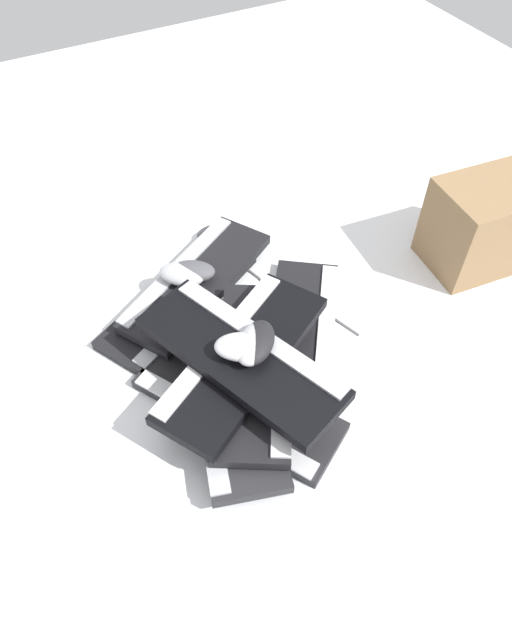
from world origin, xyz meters
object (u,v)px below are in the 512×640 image
object	(u,v)px
mouse_3	(255,343)
mouse_4	(192,271)
keyboard_7	(241,356)
cardboard_box	(482,225)
mouse_2	(243,347)
keyboard_3	(196,280)
keyboard_1	(181,300)
keyboard_2	(237,406)
mouse_0	(218,234)
keyboard_4	(231,396)
mouse_5	(182,275)
mouse_1	(256,342)
keyboard_0	(302,333)
keyboard_5	(256,367)
keyboard_6	(243,356)

from	to	relation	value
mouse_3	mouse_4	world-z (taller)	mouse_3
keyboard_7	cardboard_box	world-z (taller)	cardboard_box
mouse_2	keyboard_3	bearing A→B (deg)	-65.99
keyboard_1	keyboard_3	world-z (taller)	keyboard_3
keyboard_2	mouse_0	world-z (taller)	mouse_0
keyboard_7	mouse_3	xyz separation A→B (m)	(0.02, -0.01, 0.04)
keyboard_4	mouse_0	distance (m)	0.53
keyboard_3	mouse_5	world-z (taller)	mouse_5
keyboard_1	mouse_4	size ratio (longest dim) A/B	4.17
mouse_0	mouse_1	world-z (taller)	mouse_1
mouse_0	mouse_5	distance (m)	0.23
keyboard_7	mouse_1	xyz separation A→B (m)	(0.03, -0.01, 0.04)
keyboard_2	mouse_2	size ratio (longest dim) A/B	4.13
keyboard_0	keyboard_4	bearing A→B (deg)	-157.57
keyboard_4	mouse_0	xyz separation A→B (m)	(0.20, 0.49, -0.02)
keyboard_5	mouse_2	world-z (taller)	mouse_2
keyboard_1	keyboard_6	distance (m)	0.30
mouse_3	keyboard_5	bearing A→B (deg)	10.92
mouse_1	mouse_3	xyz separation A→B (m)	(-0.00, 0.00, 0.00)
keyboard_5	keyboard_7	distance (m)	0.07
keyboard_1	mouse_2	bearing A→B (deg)	-87.14
mouse_3	cardboard_box	world-z (taller)	cardboard_box
keyboard_6	mouse_3	world-z (taller)	mouse_3
keyboard_6	mouse_0	world-z (taller)	keyboard_6
keyboard_0	mouse_2	size ratio (longest dim) A/B	4.05
keyboard_1	mouse_5	distance (m)	0.07
mouse_3	mouse_4	xyz separation A→B (m)	(0.00, 0.32, -0.09)
keyboard_5	mouse_2	size ratio (longest dim) A/B	4.15
mouse_4	keyboard_3	bearing A→B (deg)	-136.35
keyboard_3	mouse_0	size ratio (longest dim) A/B	4.13
keyboard_3	mouse_4	bearing A→B (deg)	-167.30
mouse_4	mouse_1	bearing A→B (deg)	121.37
keyboard_0	keyboard_3	bearing A→B (deg)	123.20
keyboard_2	keyboard_7	size ratio (longest dim) A/B	0.98
keyboard_3	mouse_0	distance (m)	0.20
keyboard_0	mouse_4	xyz separation A→B (m)	(-0.17, 0.24, 0.07)
keyboard_7	mouse_0	size ratio (longest dim) A/B	4.22
keyboard_1	mouse_1	world-z (taller)	mouse_1
mouse_2	mouse_0	bearing A→B (deg)	-78.79
keyboard_7	mouse_3	size ratio (longest dim) A/B	4.22
cardboard_box	mouse_1	bearing A→B (deg)	-171.41
keyboard_7	mouse_3	world-z (taller)	mouse_3
mouse_0	keyboard_2	bearing A→B (deg)	88.40
keyboard_3	mouse_4	world-z (taller)	mouse_4
mouse_3	mouse_5	distance (m)	0.33
keyboard_2	keyboard_4	distance (m)	0.03
cardboard_box	keyboard_7	bearing A→B (deg)	-172.50
keyboard_4	mouse_2	distance (m)	0.13
keyboard_0	keyboard_3	size ratio (longest dim) A/B	0.98
keyboard_1	mouse_0	size ratio (longest dim) A/B	4.17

